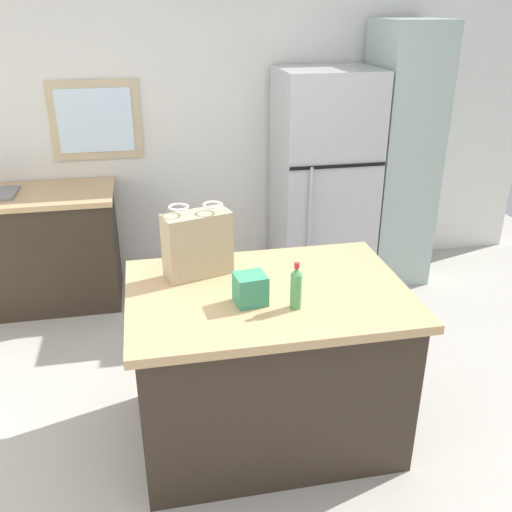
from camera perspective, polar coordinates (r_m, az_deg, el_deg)
The scene contains 9 objects.
ground at distance 3.16m, azimuth 1.17°, elevation -19.48°, with size 6.81×6.81×0.00m, color #ADA89E.
back_wall at distance 4.69m, azimuth -5.18°, elevation 13.52°, with size 5.68×0.13×2.61m.
kitchen_island at distance 3.03m, azimuth 1.12°, elevation -10.75°, with size 1.39×0.97×0.88m.
refrigerator at distance 4.60m, azimuth 6.79°, elevation 7.54°, with size 0.75×0.69×1.73m.
tall_cabinet at distance 4.78m, azimuth 14.22°, elevation 9.71°, with size 0.47×0.61×2.07m.
sink_counter at distance 4.64m, azimuth -22.18°, elevation 0.68°, with size 1.37×0.65×1.09m.
shopping_bag at distance 2.90m, azimuth -5.93°, elevation 1.21°, with size 0.37×0.24×0.38m.
small_box at distance 2.65m, azimuth -0.57°, elevation -3.35°, with size 0.14×0.13×0.15m, color #388E66.
bottle at distance 2.60m, azimuth 4.05°, elevation -3.21°, with size 0.06×0.06×0.23m.
Camera 1 is at (-0.50, -2.22, 2.19)m, focal length 39.65 mm.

